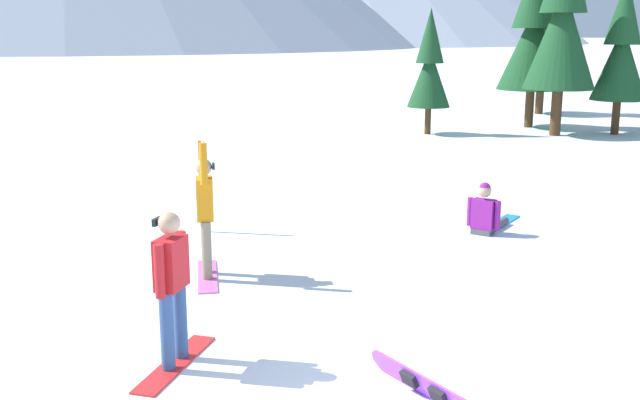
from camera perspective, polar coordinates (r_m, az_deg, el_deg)
name	(u,v)px	position (r m, az deg, el deg)	size (l,w,h in m)	color
ground_plane	(384,399)	(7.74, 4.89, -14.94)	(800.00, 800.00, 0.00)	white
snowboarder_foreground	(172,286)	(8.24, -11.25, -6.44)	(0.52, 1.56, 1.73)	red
snowboarder_midground	(205,213)	(11.08, -8.76, -1.01)	(0.67, 1.55, 2.06)	pink
snowboarder_background	(487,214)	(13.93, 12.65, -1.08)	(1.16, 1.71, 0.95)	#4C4C51
loose_snowboard_near_right	(426,387)	(7.70, 8.11, -13.98)	(1.22, 1.39, 0.28)	#993FD8
trail_marker_pole	(201,187)	(13.68, -9.09, 1.02)	(0.06, 0.06, 1.68)	orange
pine_tree_short	(544,26)	(34.51, 16.77, 12.64)	(2.76, 2.76, 6.99)	#472D19
pine_tree_slender	(430,66)	(26.76, 8.37, 10.08)	(1.51, 1.51, 4.38)	#472D19
pine_tree_twin	(622,49)	(28.40, 22.07, 10.68)	(1.91, 1.91, 5.50)	#472D19
pine_tree_young	(563,18)	(27.38, 18.06, 13.06)	(2.44, 2.44, 7.36)	#472D19
pine_tree_leaning	(534,32)	(29.51, 16.04, 12.21)	(2.57, 2.57, 6.49)	#472D19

